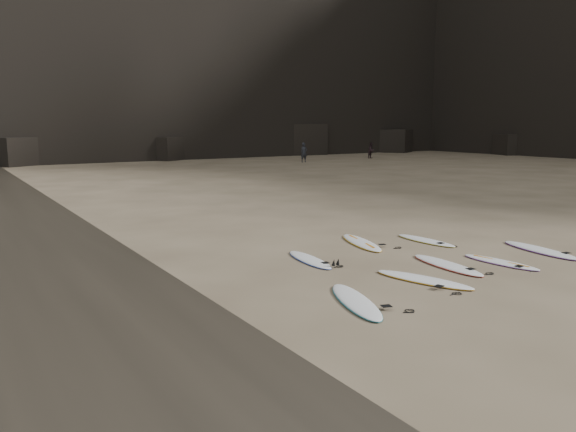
% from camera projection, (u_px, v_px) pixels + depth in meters
% --- Properties ---
extents(ground, '(240.00, 240.00, 0.00)m').
position_uv_depth(ground, '(459.00, 264.00, 15.19)').
color(ground, '#897559').
rests_on(ground, ground).
extents(surfboard_0, '(1.44, 2.64, 0.09)m').
position_uv_depth(surfboard_0, '(356.00, 301.00, 11.89)').
color(surfboard_0, white).
rests_on(surfboard_0, ground).
extents(surfboard_1, '(1.33, 2.62, 0.09)m').
position_uv_depth(surfboard_1, '(424.00, 279.00, 13.52)').
color(surfboard_1, white).
rests_on(surfboard_1, ground).
extents(surfboard_2, '(0.89, 2.62, 0.09)m').
position_uv_depth(surfboard_2, '(447.00, 265.00, 14.91)').
color(surfboard_2, white).
rests_on(surfboard_2, ground).
extents(surfboard_3, '(0.74, 2.28, 0.08)m').
position_uv_depth(surfboard_3, '(501.00, 262.00, 15.23)').
color(surfboard_3, white).
rests_on(surfboard_3, ground).
extents(surfboard_4, '(1.08, 2.79, 0.10)m').
position_uv_depth(surfboard_4, '(540.00, 250.00, 16.64)').
color(surfboard_4, white).
rests_on(surfboard_4, ground).
extents(surfboard_5, '(0.83, 2.33, 0.08)m').
position_uv_depth(surfboard_5, '(310.00, 259.00, 15.51)').
color(surfboard_5, white).
rests_on(surfboard_5, ground).
extents(surfboard_6, '(1.39, 2.75, 0.10)m').
position_uv_depth(surfboard_6, '(361.00, 242.00, 17.68)').
color(surfboard_6, white).
rests_on(surfboard_6, ground).
extents(surfboard_7, '(0.64, 2.36, 0.08)m').
position_uv_depth(surfboard_7, '(426.00, 240.00, 18.01)').
color(surfboard_7, white).
rests_on(surfboard_7, ground).
extents(person_a, '(0.71, 0.49, 1.86)m').
position_uv_depth(person_a, '(304.00, 152.00, 53.55)').
color(person_a, black).
rests_on(person_a, ground).
extents(person_b, '(0.94, 0.81, 1.67)m').
position_uv_depth(person_b, '(371.00, 150.00, 59.38)').
color(person_b, black).
rests_on(person_b, ground).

